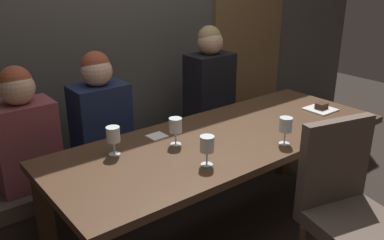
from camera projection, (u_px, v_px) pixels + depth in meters
name	position (u px, v px, depth m)	size (l,w,h in m)	color
ground	(222.00, 237.00, 2.81)	(9.00, 9.00, 0.00)	black
arched_door	(250.00, 4.00, 3.94)	(0.90, 0.05, 2.55)	brown
dining_table	(224.00, 149.00, 2.57)	(2.20, 0.84, 0.74)	#412B1C
banquette_bench	(162.00, 169.00, 3.24)	(2.50, 0.44, 0.45)	#312A23
chair_near_side	(345.00, 200.00, 2.20)	(0.53, 0.53, 0.98)	#4C3321
diner_redhead	(24.00, 132.00, 2.44)	(0.36, 0.24, 0.75)	brown
diner_bearded	(100.00, 112.00, 2.74)	(0.36, 0.24, 0.77)	#192342
diner_far_end	(209.00, 81.00, 3.31)	(0.36, 0.24, 0.84)	black
wine_glass_center_back	(207.00, 145.00, 2.15)	(0.08, 0.08, 0.16)	silver
wine_glass_near_right	(176.00, 127.00, 2.39)	(0.08, 0.08, 0.16)	silver
wine_glass_end_left	(113.00, 135.00, 2.26)	(0.08, 0.08, 0.16)	silver
wine_glass_far_left	(286.00, 126.00, 2.40)	(0.08, 0.08, 0.16)	silver
dessert_plate	(321.00, 108.00, 2.99)	(0.19, 0.19, 0.05)	white
folded_napkin	(157.00, 136.00, 2.53)	(0.11, 0.10, 0.01)	silver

